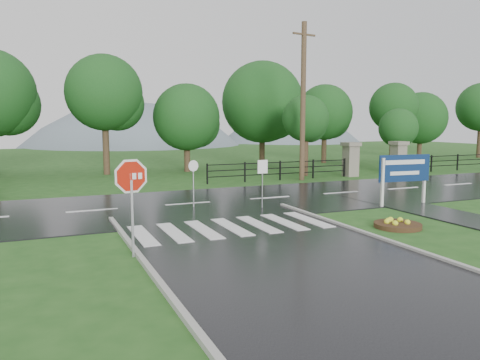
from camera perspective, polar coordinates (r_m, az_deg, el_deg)
name	(u,v)px	position (r m, az deg, el deg)	size (l,w,h in m)	color
ground	(310,272)	(11.56, 8.57, -11.01)	(120.00, 120.00, 0.00)	#214F1A
main_road	(188,205)	(20.49, -6.37, -2.99)	(90.00, 8.00, 0.04)	black
walkway	(443,214)	(19.89, 23.49, -3.85)	(2.20, 11.00, 0.04)	black
crosswalk	(231,227)	(15.85, -1.05, -5.72)	(6.50, 2.80, 0.02)	silver
pillar_west	(351,158)	(31.65, 13.34, 2.57)	(1.00, 1.00, 2.24)	gray
pillar_east	(398,157)	(34.18, 18.74, 2.71)	(1.00, 1.00, 2.24)	gray
fence_west	(280,168)	(28.87, 4.92, 1.41)	(9.58, 0.08, 1.20)	black
hills	(108,244)	(77.29, -15.78, -7.48)	(102.00, 48.00, 48.00)	slate
treeline	(144,172)	(34.19, -11.63, 0.96)	(83.20, 5.20, 10.00)	#134017
stop_sign	(131,185)	(12.55, -13.11, -0.61)	(1.22, 0.27, 2.79)	#939399
estate_billboard	(404,171)	(21.13, 19.40, 1.07)	(2.50, 0.29, 2.19)	silver
flower_bed	(398,224)	(16.83, 18.66, -5.14)	(1.59, 1.59, 0.32)	#332111
reg_sign_small	(262,174)	(19.20, 2.76, 0.73)	(0.45, 0.06, 2.03)	#939399
reg_sign_round	(193,177)	(19.49, -5.70, 0.33)	(0.46, 0.13, 2.00)	#939399
utility_pole_east	(303,101)	(28.94, 7.69, 9.51)	(1.68, 0.37, 9.49)	#473523
entrance_tree_left	(306,119)	(31.35, 7.99, 7.37)	(3.06, 3.06, 5.33)	#3D2B1C
entrance_tree_right	(398,128)	(36.04, 18.73, 5.98)	(2.81, 2.81, 4.54)	#3D2B1C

